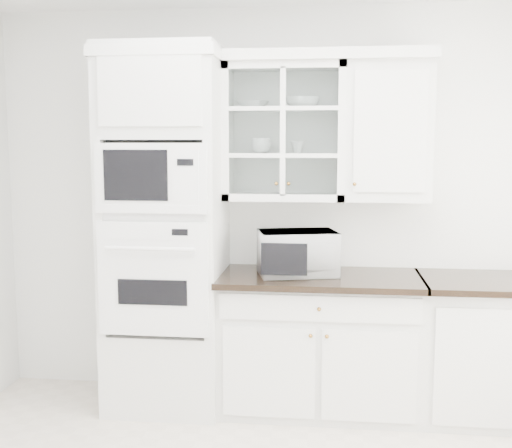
# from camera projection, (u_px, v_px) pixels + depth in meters

# --- Properties ---
(room_shell) EXTENTS (4.00, 3.50, 2.70)m
(room_shell) POSITION_uv_depth(u_px,v_px,m) (262.00, 143.00, 3.14)
(room_shell) COLOR white
(room_shell) RESTS_ON ground
(oven_column) EXTENTS (0.76, 0.68, 2.40)m
(oven_column) POSITION_uv_depth(u_px,v_px,m) (166.00, 231.00, 4.27)
(oven_column) COLOR silver
(oven_column) RESTS_ON ground
(base_cabinet_run) EXTENTS (1.32, 0.67, 0.92)m
(base_cabinet_run) POSITION_uv_depth(u_px,v_px,m) (319.00, 342.00, 4.27)
(base_cabinet_run) COLOR silver
(base_cabinet_run) RESTS_ON ground
(extra_base_cabinet) EXTENTS (0.72, 0.67, 0.92)m
(extra_base_cabinet) POSITION_uv_depth(u_px,v_px,m) (474.00, 347.00, 4.16)
(extra_base_cabinet) COLOR silver
(extra_base_cabinet) RESTS_ON ground
(upper_cabinet_glass) EXTENTS (0.80, 0.33, 0.90)m
(upper_cabinet_glass) POSITION_uv_depth(u_px,v_px,m) (285.00, 132.00, 4.26)
(upper_cabinet_glass) COLOR silver
(upper_cabinet_glass) RESTS_ON room_shell
(upper_cabinet_solid) EXTENTS (0.55, 0.33, 0.90)m
(upper_cabinet_solid) POSITION_uv_depth(u_px,v_px,m) (388.00, 132.00, 4.19)
(upper_cabinet_solid) COLOR silver
(upper_cabinet_solid) RESTS_ON room_shell
(crown_molding) EXTENTS (2.14, 0.38, 0.07)m
(crown_molding) POSITION_uv_depth(u_px,v_px,m) (269.00, 57.00, 4.19)
(crown_molding) COLOR white
(crown_molding) RESTS_ON room_shell
(countertop_microwave) EXTENTS (0.58, 0.52, 0.29)m
(countertop_microwave) POSITION_uv_depth(u_px,v_px,m) (297.00, 252.00, 4.22)
(countertop_microwave) COLOR white
(countertop_microwave) RESTS_ON base_cabinet_run
(bowl_a) EXTENTS (0.24, 0.24, 0.05)m
(bowl_a) POSITION_uv_depth(u_px,v_px,m) (253.00, 105.00, 4.28)
(bowl_a) COLOR white
(bowl_a) RESTS_ON upper_cabinet_glass
(bowl_b) EXTENTS (0.26, 0.26, 0.07)m
(bowl_b) POSITION_uv_depth(u_px,v_px,m) (302.00, 103.00, 4.24)
(bowl_b) COLOR white
(bowl_b) RESTS_ON upper_cabinet_glass
(cup_a) EXTENTS (0.14, 0.14, 0.10)m
(cup_a) POSITION_uv_depth(u_px,v_px,m) (261.00, 146.00, 4.29)
(cup_a) COLOR white
(cup_a) RESTS_ON upper_cabinet_glass
(cup_b) EXTENTS (0.09, 0.09, 0.08)m
(cup_b) POSITION_uv_depth(u_px,v_px,m) (297.00, 147.00, 4.29)
(cup_b) COLOR white
(cup_b) RESTS_ON upper_cabinet_glass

